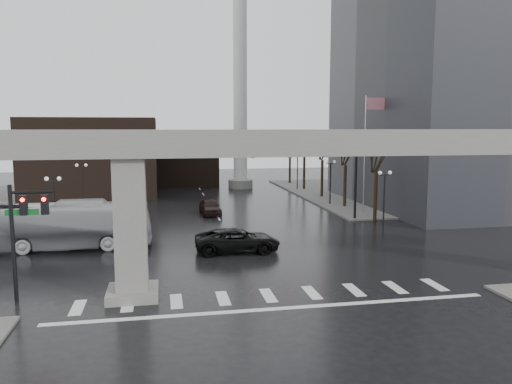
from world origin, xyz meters
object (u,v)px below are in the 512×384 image
(pickup_truck, at_px, (238,240))
(city_bus, at_px, (63,225))
(signal_mast_arm, at_px, (318,160))
(far_car, at_px, (210,207))

(pickup_truck, distance_m, city_bus, 12.81)
(signal_mast_arm, xyz_separation_m, far_car, (-9.60, 5.50, -5.04))
(signal_mast_arm, bearing_deg, city_bus, -161.89)
(signal_mast_arm, distance_m, city_bus, 23.02)
(signal_mast_arm, distance_m, far_car, 12.15)
(pickup_truck, height_order, city_bus, city_bus)
(signal_mast_arm, relative_size, city_bus, 0.96)
(signal_mast_arm, xyz_separation_m, pickup_truck, (-9.17, -10.29, -4.99))
(pickup_truck, bearing_deg, city_bus, 77.38)
(signal_mast_arm, xyz_separation_m, city_bus, (-21.53, -7.04, -4.08))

